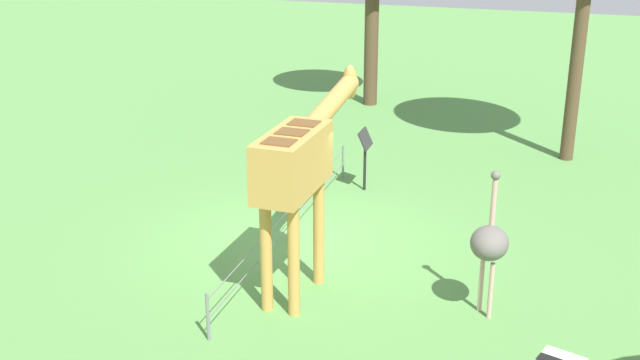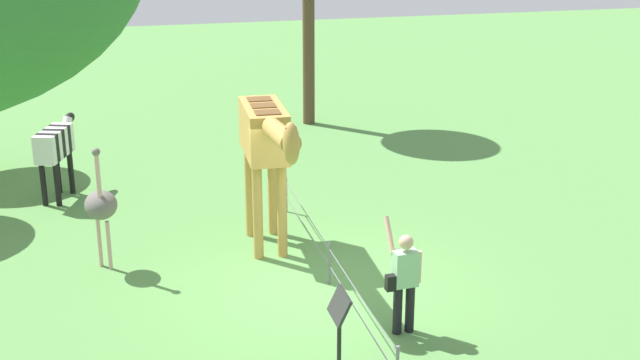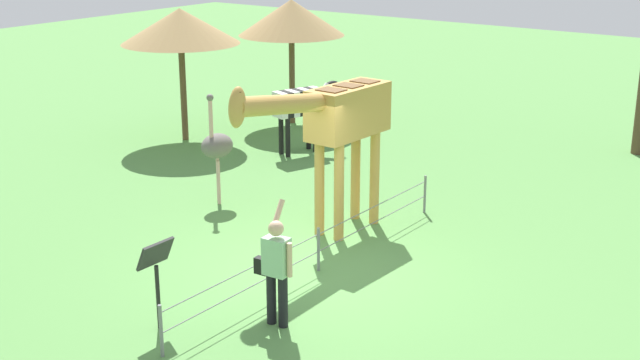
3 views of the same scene
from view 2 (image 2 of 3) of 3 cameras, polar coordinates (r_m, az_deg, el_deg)
ground_plane at (r=14.52m, az=0.08°, el=-7.00°), size 60.00×60.00×0.00m
giraffe at (r=15.06m, az=-3.59°, el=2.58°), size 3.88×0.76×3.14m
visitor at (r=12.71m, az=5.64°, el=-6.52°), size 0.55×0.58×1.76m
zebra at (r=18.94m, az=-17.29°, el=2.16°), size 1.80×0.88×1.66m
ostrich at (r=15.16m, az=-14.46°, el=-1.65°), size 0.70×0.56×2.25m
info_sign at (r=11.44m, az=1.30°, el=-9.23°), size 0.56×0.21×1.32m
wire_fence at (r=14.38m, az=0.62°, el=-5.49°), size 7.05×0.05×0.75m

